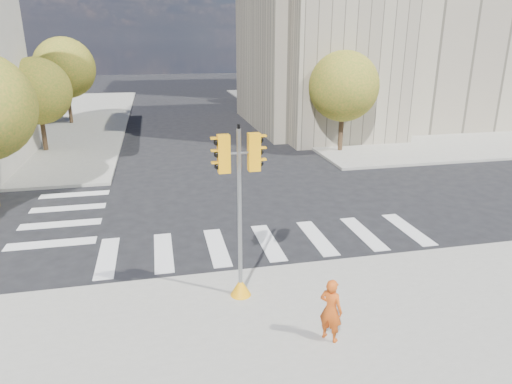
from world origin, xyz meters
TOP-DOWN VIEW (x-y plane):
  - ground at (0.00, 0.00)m, footprint 160.00×160.00m
  - sidewalk_far_right at (20.00, 26.00)m, footprint 28.00×40.00m
  - civic_building at (15.59, 19.12)m, footprint 26.00×16.00m
  - tree_lw_mid at (-10.50, 14.00)m, footprint 4.00×4.00m
  - tree_lw_far at (-10.50, 24.00)m, footprint 4.80×4.80m
  - tree_re_near at (7.50, 10.00)m, footprint 4.20×4.20m
  - tree_re_mid at (7.50, 22.00)m, footprint 4.60×4.60m
  - tree_re_far at (7.50, 34.00)m, footprint 4.00×4.00m
  - lamp_near at (8.00, 14.00)m, footprint 0.35×0.18m
  - lamp_far at (8.00, 28.00)m, footprint 0.35×0.18m
  - traffic_signal at (-1.71, -5.42)m, footprint 1.07×0.56m
  - photographer at (-0.05, -7.75)m, footprint 0.65×0.67m

SIDE VIEW (x-z plane):
  - ground at x=0.00m, z-range 0.00..0.00m
  - sidewalk_far_right at x=20.00m, z-range 0.00..0.15m
  - photographer at x=-0.05m, z-range 0.15..1.70m
  - traffic_signal at x=-1.71m, z-range -0.20..4.47m
  - tree_lw_mid at x=-10.50m, z-range 0.88..6.65m
  - tree_re_far at x=7.50m, z-range 0.93..6.80m
  - tree_re_near at x=7.50m, z-range 0.97..7.13m
  - tree_re_mid at x=7.50m, z-range 1.02..7.68m
  - tree_lw_far at x=-10.50m, z-range 1.07..8.01m
  - lamp_near at x=8.00m, z-range 0.52..8.63m
  - lamp_far at x=8.00m, z-range 0.52..8.63m
  - civic_building at x=15.59m, z-range -2.43..16.96m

